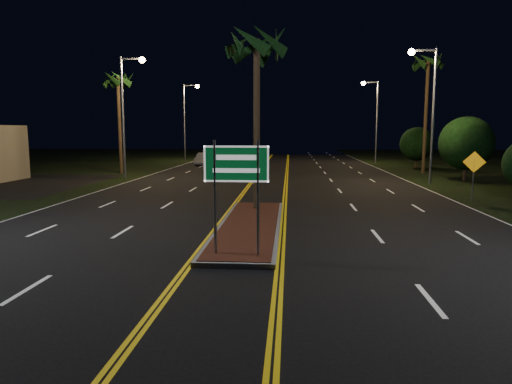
# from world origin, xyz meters

# --- Properties ---
(ground) EXTENTS (120.00, 120.00, 0.00)m
(ground) POSITION_xyz_m (0.00, 0.00, 0.00)
(ground) COLOR black
(ground) RESTS_ON ground
(median_island) EXTENTS (2.25, 10.25, 0.17)m
(median_island) POSITION_xyz_m (0.00, 7.00, 0.08)
(median_island) COLOR gray
(median_island) RESTS_ON ground
(highway_sign) EXTENTS (1.80, 0.08, 3.20)m
(highway_sign) POSITION_xyz_m (0.00, 2.80, 2.40)
(highway_sign) COLOR gray
(highway_sign) RESTS_ON ground
(streetlight_left_mid) EXTENTS (1.91, 0.44, 9.00)m
(streetlight_left_mid) POSITION_xyz_m (-10.61, 24.00, 5.66)
(streetlight_left_mid) COLOR gray
(streetlight_left_mid) RESTS_ON ground
(streetlight_left_far) EXTENTS (1.91, 0.44, 9.00)m
(streetlight_left_far) POSITION_xyz_m (-10.61, 44.00, 5.66)
(streetlight_left_far) COLOR gray
(streetlight_left_far) RESTS_ON ground
(streetlight_right_mid) EXTENTS (1.91, 0.44, 9.00)m
(streetlight_right_mid) POSITION_xyz_m (10.61, 22.00, 5.66)
(streetlight_right_mid) COLOR gray
(streetlight_right_mid) RESTS_ON ground
(streetlight_right_far) EXTENTS (1.91, 0.44, 9.00)m
(streetlight_right_far) POSITION_xyz_m (10.61, 42.00, 5.66)
(streetlight_right_far) COLOR gray
(streetlight_right_far) RESTS_ON ground
(palm_median) EXTENTS (2.40, 2.40, 8.30)m
(palm_median) POSITION_xyz_m (0.00, 10.50, 7.28)
(palm_median) COLOR #382819
(palm_median) RESTS_ON ground
(palm_left_far) EXTENTS (2.40, 2.40, 8.80)m
(palm_left_far) POSITION_xyz_m (-12.80, 28.00, 7.75)
(palm_left_far) COLOR #382819
(palm_left_far) RESTS_ON ground
(palm_right_far) EXTENTS (2.40, 2.40, 10.30)m
(palm_right_far) POSITION_xyz_m (12.80, 30.00, 9.14)
(palm_right_far) COLOR #382819
(palm_right_far) RESTS_ON ground
(shrub_mid) EXTENTS (3.78, 3.78, 4.62)m
(shrub_mid) POSITION_xyz_m (14.00, 24.00, 2.73)
(shrub_mid) COLOR #382819
(shrub_mid) RESTS_ON ground
(shrub_far) EXTENTS (3.24, 3.24, 3.96)m
(shrub_far) POSITION_xyz_m (13.80, 36.00, 2.34)
(shrub_far) COLOR #382819
(shrub_far) RESTS_ON ground
(car_near) EXTENTS (2.08, 4.44, 1.45)m
(car_near) POSITION_xyz_m (-4.71, 28.55, 0.72)
(car_near) COLOR silver
(car_near) RESTS_ON ground
(car_far) EXTENTS (2.04, 4.56, 1.51)m
(car_far) POSITION_xyz_m (-7.61, 38.13, 0.75)
(car_far) COLOR #AEAFB8
(car_far) RESTS_ON ground
(warning_sign) EXTENTS (1.05, 0.32, 2.58)m
(warning_sign) POSITION_xyz_m (10.80, 14.22, 1.68)
(warning_sign) COLOR gray
(warning_sign) RESTS_ON ground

